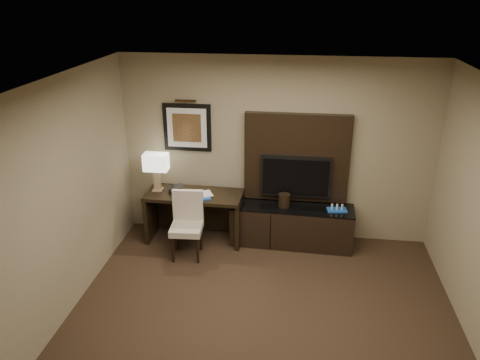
% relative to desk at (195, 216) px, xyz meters
% --- Properties ---
extents(floor, '(4.50, 5.00, 0.01)m').
position_rel_desk_xyz_m(floor, '(1.16, -2.15, -0.38)').
color(floor, black).
rests_on(floor, ground).
extents(ceiling, '(4.50, 5.00, 0.01)m').
position_rel_desk_xyz_m(ceiling, '(1.16, -2.15, 2.32)').
color(ceiling, silver).
rests_on(ceiling, wall_back).
extents(wall_back, '(4.50, 0.01, 2.70)m').
position_rel_desk_xyz_m(wall_back, '(1.16, 0.35, 0.97)').
color(wall_back, gray).
rests_on(wall_back, floor).
extents(wall_left, '(0.01, 5.00, 2.70)m').
position_rel_desk_xyz_m(wall_left, '(-1.09, -2.15, 0.97)').
color(wall_left, gray).
rests_on(wall_left, floor).
extents(desk, '(1.42, 0.64, 0.75)m').
position_rel_desk_xyz_m(desk, '(0.00, 0.00, 0.00)').
color(desk, black).
rests_on(desk, floor).
extents(credenza, '(1.78, 0.55, 0.61)m').
position_rel_desk_xyz_m(credenza, '(1.44, 0.05, -0.07)').
color(credenza, black).
rests_on(credenza, floor).
extents(tv_wall_panel, '(1.50, 0.12, 1.30)m').
position_rel_desk_xyz_m(tv_wall_panel, '(1.46, 0.29, 0.89)').
color(tv_wall_panel, black).
rests_on(tv_wall_panel, wall_back).
extents(tv, '(1.00, 0.08, 0.60)m').
position_rel_desk_xyz_m(tv, '(1.46, 0.19, 0.64)').
color(tv, black).
rests_on(tv, tv_wall_panel).
extents(artwork, '(0.70, 0.04, 0.70)m').
position_rel_desk_xyz_m(artwork, '(-0.14, 0.33, 1.27)').
color(artwork, black).
rests_on(artwork, wall_back).
extents(picture_light, '(0.04, 0.04, 0.30)m').
position_rel_desk_xyz_m(picture_light, '(-0.14, 0.29, 1.67)').
color(picture_light, '#442E15').
rests_on(picture_light, wall_back).
extents(desk_chair, '(0.46, 0.52, 0.90)m').
position_rel_desk_xyz_m(desk_chair, '(-0.00, -0.50, 0.07)').
color(desk_chair, beige).
rests_on(desk_chair, floor).
extents(table_lamp, '(0.35, 0.25, 0.52)m').
position_rel_desk_xyz_m(table_lamp, '(-0.55, 0.04, 0.64)').
color(table_lamp, tan).
rests_on(table_lamp, desk).
extents(desk_phone, '(0.24, 0.22, 0.10)m').
position_rel_desk_xyz_m(desk_phone, '(-0.27, 0.01, 0.43)').
color(desk_phone, black).
rests_on(desk_phone, desk).
extents(blue_folder, '(0.31, 0.37, 0.02)m').
position_rel_desk_xyz_m(blue_folder, '(0.14, -0.08, 0.39)').
color(blue_folder, blue).
rests_on(blue_folder, desk).
extents(book, '(0.17, 0.10, 0.24)m').
position_rel_desk_xyz_m(book, '(0.10, -0.07, 0.50)').
color(book, '#C4B39A').
rests_on(book, desk).
extents(ice_bucket, '(0.20, 0.20, 0.19)m').
position_rel_desk_xyz_m(ice_bucket, '(1.32, 0.05, 0.33)').
color(ice_bucket, black).
rests_on(ice_bucket, credenza).
extents(minibar_tray, '(0.29, 0.20, 0.10)m').
position_rel_desk_xyz_m(minibar_tray, '(2.07, 0.00, 0.28)').
color(minibar_tray, blue).
rests_on(minibar_tray, credenza).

